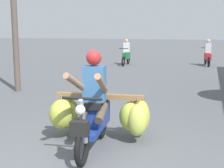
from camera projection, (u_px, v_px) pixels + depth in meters
The scene contains 3 objects.
motorbike_main_loaded at pixel (99, 113), 5.29m from camera, with size 1.77×1.90×1.58m.
motorbike_distant_ahead_left at pixel (126, 55), 17.08m from camera, with size 0.50×1.62×1.40m.
motorbike_distant_ahead_right at pixel (208, 55), 16.69m from camera, with size 0.54×1.61×1.40m.
Camera 1 is at (1.68, -3.58, 1.88)m, focal length 50.98 mm.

